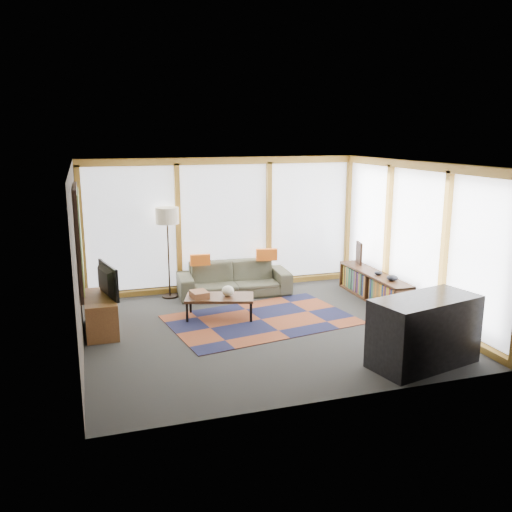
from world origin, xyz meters
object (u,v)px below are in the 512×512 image
object	(u,v)px
television	(103,281)
bookshelf	(374,287)
tv_console	(101,314)
bar_counter	(424,331)
floor_lamp	(168,253)
sofa	(234,279)
coffee_table	(220,307)

from	to	relation	value
television	bookshelf	bearing A→B (deg)	-101.94
tv_console	bar_counter	bearing A→B (deg)	-32.57
floor_lamp	tv_console	world-z (taller)	floor_lamp
bar_counter	tv_console	bearing A→B (deg)	134.41
bookshelf	television	world-z (taller)	television
bookshelf	bar_counter	bearing A→B (deg)	-106.63
sofa	tv_console	world-z (taller)	sofa
television	tv_console	bearing A→B (deg)	63.55
sofa	floor_lamp	xyz separation A→B (m)	(-1.21, 0.21, 0.55)
bookshelf	bar_counter	xyz separation A→B (m)	(-0.82, -2.75, 0.21)
floor_lamp	bar_counter	size ratio (longest dim) A/B	1.16
floor_lamp	coffee_table	world-z (taller)	floor_lamp
coffee_table	television	size ratio (longest dim) A/B	1.27
bookshelf	tv_console	distance (m)	4.90
sofa	coffee_table	xyz separation A→B (m)	(-0.59, -1.24, -0.12)
coffee_table	sofa	bearing A→B (deg)	64.65
floor_lamp	bar_counter	xyz separation A→B (m)	(2.77, -4.11, -0.39)
floor_lamp	coffee_table	distance (m)	1.71
sofa	coffee_table	bearing A→B (deg)	-112.23
bookshelf	tv_console	bearing A→B (deg)	-178.23
television	sofa	bearing A→B (deg)	-75.83
tv_console	bar_counter	distance (m)	4.84
coffee_table	bookshelf	world-z (taller)	bookshelf
sofa	television	bearing A→B (deg)	-148.85
tv_console	coffee_table	bearing A→B (deg)	1.66
bookshelf	bar_counter	size ratio (longest dim) A/B	1.42
tv_console	television	world-z (taller)	television
sofa	television	xyz separation A→B (m)	(-2.46, -1.31, 0.51)
sofa	tv_console	xyz separation A→B (m)	(-2.51, -1.30, -0.03)
coffee_table	bar_counter	bearing A→B (deg)	-51.02
sofa	bar_counter	world-z (taller)	bar_counter
television	bar_counter	size ratio (longest dim) A/B	0.60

